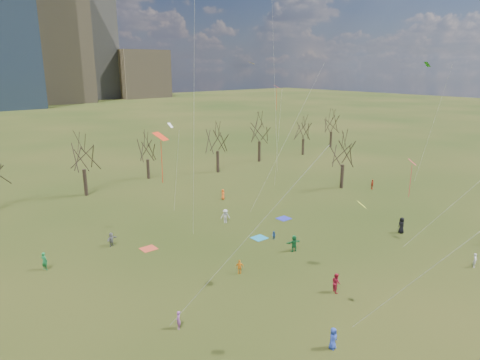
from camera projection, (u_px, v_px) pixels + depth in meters
ground at (323, 280)px, 39.06m from camera, size 500.00×500.00×0.00m
bare_tree_row at (134, 153)px, 65.16m from camera, size 113.04×29.80×9.50m
blanket_teal at (259, 238)px, 48.58m from camera, size 1.60×1.50×0.03m
blanket_navy at (284, 218)px, 54.76m from camera, size 1.60×1.50×0.03m
blanket_crimson at (149, 249)px, 45.74m from camera, size 1.60×1.50×0.03m
person_0 at (333, 338)px, 29.43m from camera, size 0.85×0.62×1.59m
person_1 at (475, 260)px, 41.40m from camera, size 0.60×0.48×1.42m
person_2 at (336, 283)px, 36.84m from camera, size 0.96×1.05×1.74m
person_4 at (240, 267)px, 40.06m from camera, size 0.87×0.77×1.41m
person_5 at (294, 243)px, 44.92m from camera, size 1.74×0.92×1.79m
person_6 at (402, 225)px, 49.85m from camera, size 0.97×1.11×1.91m
person_7 at (178, 320)px, 31.70m from camera, size 0.53×0.61×1.42m
person_8 at (274, 235)px, 48.08m from camera, size 0.40×0.49×0.97m
person_9 at (225, 216)px, 53.10m from camera, size 1.31×1.15×1.76m
person_10 at (372, 184)px, 67.56m from camera, size 1.00×0.65×1.58m
person_11 at (111, 239)px, 46.28m from camera, size 1.48×0.98×1.53m
person_12 at (223, 194)px, 62.47m from camera, size 0.71×0.87×1.54m
person_13 at (44, 261)px, 40.83m from camera, size 0.70×0.79×1.80m
kites_airborne at (238, 112)px, 44.88m from camera, size 73.70×45.38×35.29m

